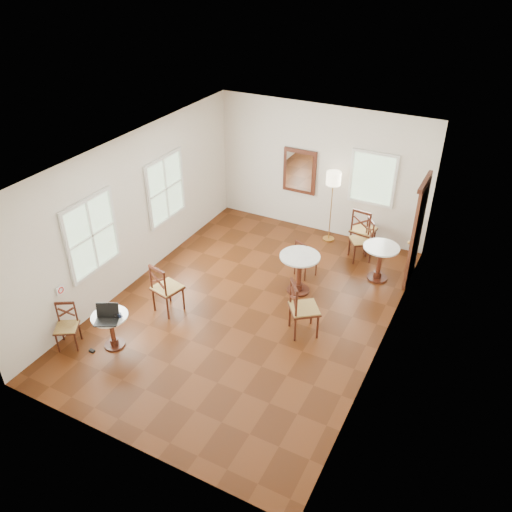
{
  "coord_description": "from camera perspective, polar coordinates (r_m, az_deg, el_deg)",
  "views": [
    {
      "loc": [
        3.69,
        -6.86,
        6.03
      ],
      "look_at": [
        0.0,
        0.3,
        1.0
      ],
      "focal_mm": 36.22,
      "sensor_mm": 36.0,
      "label": 1
    }
  ],
  "objects": [
    {
      "name": "laptop",
      "position": [
        8.84,
        -16.12,
        -6.45
      ],
      "size": [
        0.47,
        0.45,
        0.27
      ],
      "rotation": [
        0.0,
        0.0,
        0.48
      ],
      "color": "black",
      "rests_on": "cafe_table_near"
    },
    {
      "name": "mouse",
      "position": [
        8.94,
        -15.84,
        -6.31
      ],
      "size": [
        0.11,
        0.08,
        0.03
      ],
      "primitive_type": "ellipsoid",
      "rotation": [
        0.0,
        0.0,
        -0.32
      ],
      "color": "black",
      "rests_on": "cafe_table_near"
    },
    {
      "name": "chair_back_a",
      "position": [
        11.56,
        11.72,
        2.85
      ],
      "size": [
        0.54,
        0.54,
        1.06
      ],
      "rotation": [
        0.0,
        0.0,
        3.02
      ],
      "color": "#401A10",
      "rests_on": "ground"
    },
    {
      "name": "ground",
      "position": [
        9.85,
        -0.8,
        -5.76
      ],
      "size": [
        7.0,
        7.0,
        0.0
      ],
      "primitive_type": "plane",
      "color": "#50240D",
      "rests_on": "ground"
    },
    {
      "name": "water_glass",
      "position": [
        8.84,
        -15.28,
        -6.5
      ],
      "size": [
        0.05,
        0.05,
        0.09
      ],
      "primitive_type": "cylinder",
      "color": "white",
      "rests_on": "cafe_table_near"
    },
    {
      "name": "chair_near_a",
      "position": [
        9.63,
        -9.89,
        -3.51
      ],
      "size": [
        0.57,
        0.57,
        1.03
      ],
      "rotation": [
        0.0,
        0.0,
        2.91
      ],
      "color": "#401A10",
      "rests_on": "ground"
    },
    {
      "name": "cafe_table_near",
      "position": [
        9.12,
        -15.66,
        -7.57
      ],
      "size": [
        0.62,
        0.62,
        0.65
      ],
      "color": "#401A10",
      "rests_on": "ground"
    },
    {
      "name": "chair_near_b",
      "position": [
        9.36,
        -20.17,
        -7.29
      ],
      "size": [
        0.51,
        0.51,
        0.81
      ],
      "rotation": [
        0.0,
        0.0,
        0.55
      ],
      "color": "#401A10",
      "rests_on": "ground"
    },
    {
      "name": "chair_back_b",
      "position": [
        11.28,
        11.62,
        1.74
      ],
      "size": [
        0.61,
        0.61,
        0.95
      ],
      "rotation": [
        0.0,
        0.0,
        -0.95
      ],
      "color": "#401A10",
      "rests_on": "ground"
    },
    {
      "name": "cafe_table_mid",
      "position": [
        10.04,
        4.8,
        -1.48
      ],
      "size": [
        0.78,
        0.78,
        0.83
      ],
      "color": "#401A10",
      "rests_on": "ground"
    },
    {
      "name": "navy_mug",
      "position": [
        8.86,
        -14.83,
        -6.34
      ],
      "size": [
        0.1,
        0.07,
        0.08
      ],
      "color": "black",
      "rests_on": "cafe_table_near"
    },
    {
      "name": "chair_mid_b",
      "position": [
        9.02,
        5.17,
        -5.78
      ],
      "size": [
        0.69,
        0.69,
        1.06
      ],
      "rotation": [
        0.0,
        0.0,
        2.22
      ],
      "color": "#401A10",
      "rests_on": "ground"
    },
    {
      "name": "floor_lamp",
      "position": [
        11.49,
        8.52,
        7.97
      ],
      "size": [
        0.33,
        0.33,
        1.68
      ],
      "color": "#BF8C3F",
      "rests_on": "ground"
    },
    {
      "name": "room_shell",
      "position": [
        9.06,
        -0.42,
        4.79
      ],
      "size": [
        5.02,
        7.02,
        3.01
      ],
      "color": "silver",
      "rests_on": "ground"
    },
    {
      "name": "power_adapter",
      "position": [
        9.34,
        -17.66,
        -9.94
      ],
      "size": [
        0.1,
        0.06,
        0.04
      ],
      "primitive_type": "cube",
      "color": "black",
      "rests_on": "ground"
    },
    {
      "name": "cafe_table_back",
      "position": [
        10.69,
        13.51,
        -0.33
      ],
      "size": [
        0.72,
        0.72,
        0.76
      ],
      "color": "#401A10",
      "rests_on": "ground"
    },
    {
      "name": "chair_mid_a",
      "position": [
        10.58,
        5.44,
        -0.25
      ],
      "size": [
        0.5,
        0.5,
        0.83
      ],
      "rotation": [
        0.0,
        0.0,
        2.73
      ],
      "color": "#401A10",
      "rests_on": "ground"
    }
  ]
}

